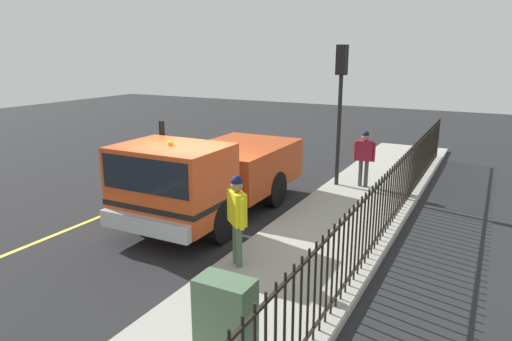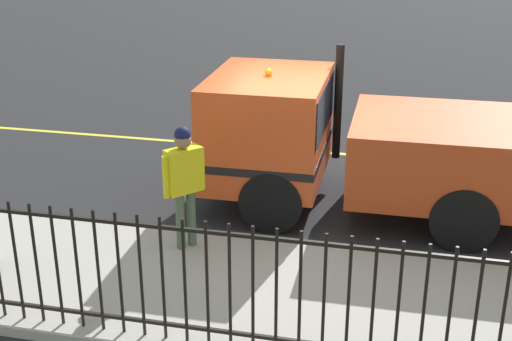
% 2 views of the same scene
% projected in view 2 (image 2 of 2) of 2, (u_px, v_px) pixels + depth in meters
% --- Properties ---
extents(ground_plane, '(53.69, 53.69, 0.00)m').
position_uv_depth(ground_plane, '(302.00, 208.00, 11.27)').
color(ground_plane, '#232326').
rests_on(ground_plane, ground).
extents(sidewalk_slab, '(2.77, 24.40, 0.12)m').
position_uv_depth(sidewalk_slab, '(264.00, 297.00, 8.64)').
color(sidewalk_slab, '#A3A099').
rests_on(sidewalk_slab, ground).
extents(lane_marking, '(0.12, 21.96, 0.01)m').
position_uv_depth(lane_marking, '(324.00, 152.00, 13.72)').
color(lane_marking, yellow).
rests_on(lane_marking, ground).
extents(work_truck, '(2.46, 5.83, 2.46)m').
position_uv_depth(work_truck, '(355.00, 139.00, 10.84)').
color(work_truck, '#D84C1E').
rests_on(work_truck, ground).
extents(worker_standing, '(0.52, 0.49, 1.77)m').
position_uv_depth(worker_standing, '(184.00, 175.00, 9.38)').
color(worker_standing, yellow).
rests_on(worker_standing, sidewalk_slab).
extents(iron_fence, '(0.04, 20.78, 1.49)m').
position_uv_depth(iron_fence, '(241.00, 288.00, 7.29)').
color(iron_fence, black).
rests_on(iron_fence, sidewalk_slab).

